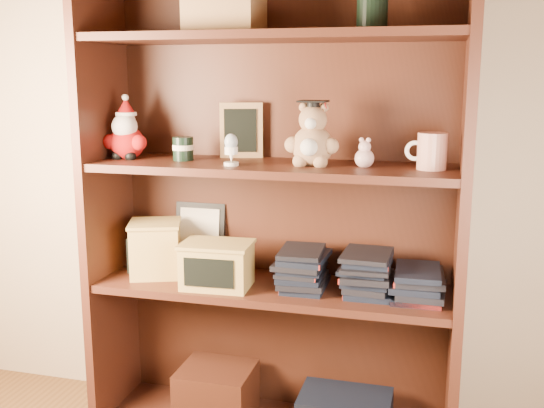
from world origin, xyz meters
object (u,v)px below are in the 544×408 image
at_px(bookcase, 275,213).
at_px(teacher_mug, 431,151).
at_px(grad_teddy_bear, 312,140).
at_px(treats_box, 155,248).

xyz_separation_m(bookcase, teacher_mug, (0.49, -0.05, 0.23)).
relative_size(grad_teddy_bear, treats_box, 0.94).
xyz_separation_m(grad_teddy_bear, teacher_mug, (0.36, 0.01, -0.02)).
bearing_deg(treats_box, grad_teddy_bear, -0.57).
relative_size(teacher_mug, treats_box, 0.56).
bearing_deg(treats_box, bookcase, 7.15).
distance_m(teacher_mug, treats_box, 0.97).
height_order(bookcase, teacher_mug, bookcase).
bearing_deg(grad_teddy_bear, treats_box, 179.43).
height_order(teacher_mug, treats_box, teacher_mug).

